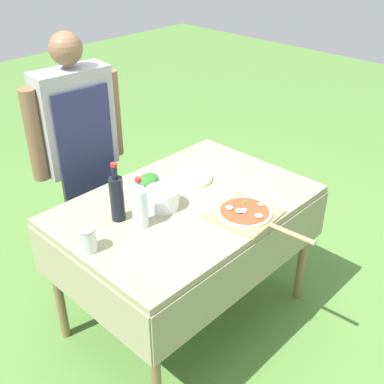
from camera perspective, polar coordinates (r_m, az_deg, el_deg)
The scene contains 10 objects.
ground_plane at distance 3.01m, azimuth -0.60°, elevation -14.28°, with size 12.00×12.00×0.00m, color #517F38.
prep_table at distance 2.56m, azimuth -0.69°, elevation -2.99°, with size 1.33×0.92×0.81m.
person_cook at distance 2.91m, azimuth -13.29°, elevation 5.51°, with size 0.59×0.23×1.58m.
pizza_on_peel at distance 2.40m, azimuth 6.51°, elevation -2.58°, with size 0.33×0.55×0.05m.
oil_bottle at distance 2.34m, azimuth -8.90°, elevation -0.66°, with size 0.07×0.07×0.31m.
water_bottle at distance 2.28m, azimuth -6.22°, elevation -1.37°, with size 0.08×0.08×0.26m.
herb_container at distance 2.66m, azimuth -5.25°, elevation 1.38°, with size 0.20×0.17×0.05m.
mixing_tub at distance 2.45m, azimuth -3.56°, elevation -0.75°, with size 0.17×0.17×0.10m, color silver.
plate_stack at distance 2.71m, azimuth 0.01°, elevation 1.63°, with size 0.23×0.23×0.02m.
sauce_jar at distance 2.19m, azimuth -12.29°, elevation -5.64°, with size 0.09×0.09×0.12m.
Camera 1 is at (-1.52, -1.50, 2.13)m, focal length 45.00 mm.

